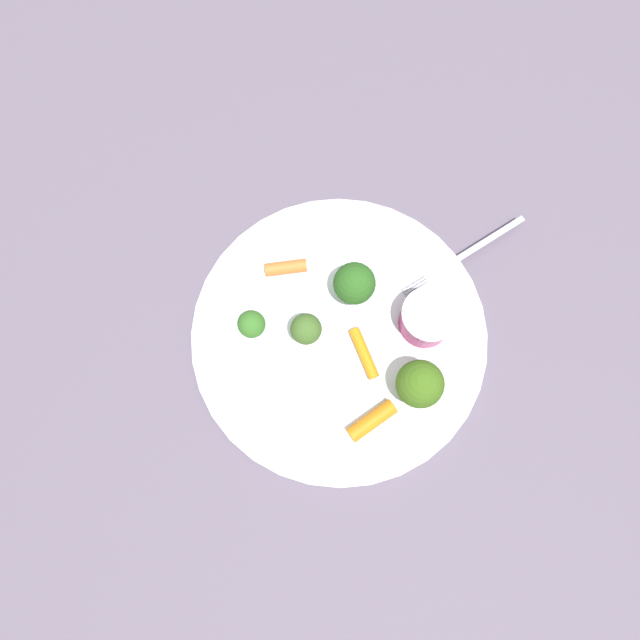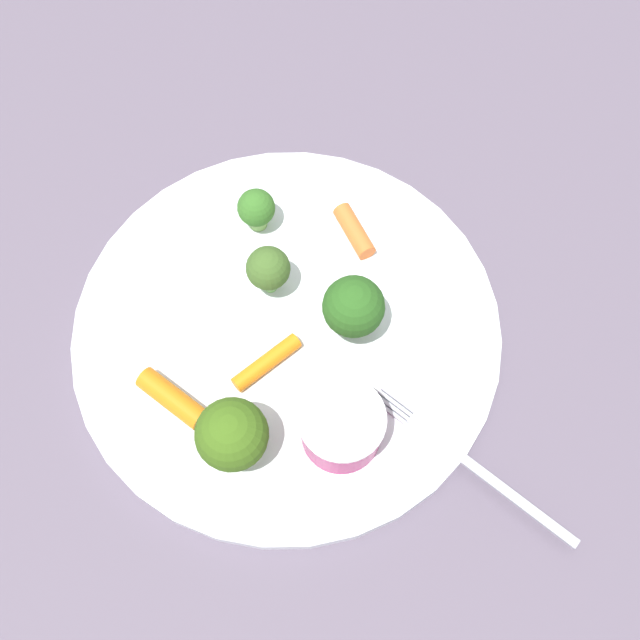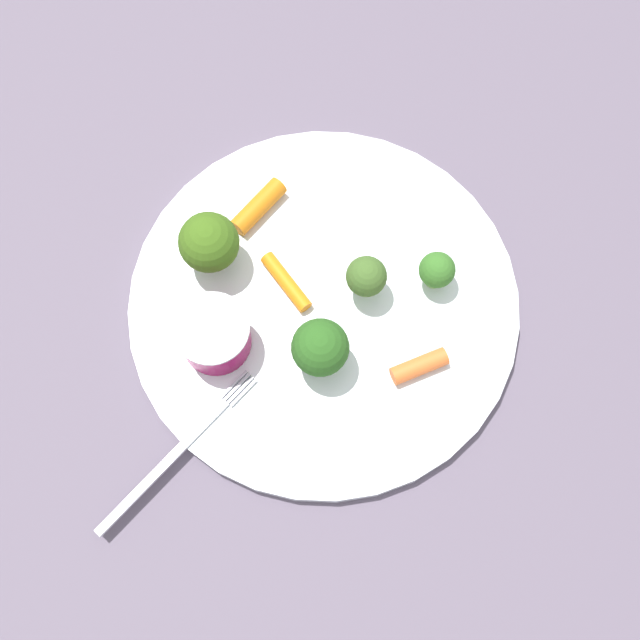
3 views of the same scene
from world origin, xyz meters
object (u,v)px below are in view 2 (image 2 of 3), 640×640
at_px(carrot_stick_2, 172,398).
at_px(carrot_stick_1, 354,231).
at_px(plate, 287,329).
at_px(sauce_cup, 342,427).
at_px(broccoli_floret_3, 256,209).
at_px(broccoli_floret_0, 232,435).
at_px(fork, 469,463).
at_px(broccoli_floret_1, 268,269).
at_px(carrot_stick_0, 267,362).
at_px(broccoli_floret_2, 354,307).

bearing_deg(carrot_stick_2, carrot_stick_1, 96.15).
distance_m(plate, sauce_cup, 0.09).
distance_m(sauce_cup, broccoli_floret_3, 0.18).
distance_m(broccoli_floret_0, fork, 0.16).
bearing_deg(plate, broccoli_floret_3, 154.87).
distance_m(plate, fork, 0.16).
height_order(broccoli_floret_1, carrot_stick_0, broccoli_floret_1).
bearing_deg(broccoli_floret_0, plate, 120.39).
height_order(plate, broccoli_floret_2, broccoli_floret_2).
xyz_separation_m(broccoli_floret_3, fork, (0.24, -0.01, -0.02)).
height_order(sauce_cup, carrot_stick_1, sauce_cup).
relative_size(broccoli_floret_1, fork, 0.28).
bearing_deg(broccoli_floret_1, carrot_stick_2, -75.95).
distance_m(broccoli_floret_0, broccoli_floret_3, 0.18).
relative_size(carrot_stick_2, fork, 0.33).
height_order(carrot_stick_1, carrot_stick_2, carrot_stick_2).
xyz_separation_m(sauce_cup, broccoli_floret_2, (-0.06, 0.06, 0.01)).
relative_size(sauce_cup, carrot_stick_0, 1.05).
distance_m(plate, broccoli_floret_2, 0.06).
relative_size(carrot_stick_0, carrot_stick_2, 1.03).
distance_m(broccoli_floret_2, broccoli_floret_3, 0.11).
bearing_deg(carrot_stick_0, carrot_stick_2, -107.17).
relative_size(broccoli_floret_3, carrot_stick_2, 0.71).
height_order(broccoli_floret_0, carrot_stick_0, broccoli_floret_0).
distance_m(broccoli_floret_1, carrot_stick_1, 0.08).
bearing_deg(plate, sauce_cup, -15.12).
bearing_deg(sauce_cup, fork, 36.72).
bearing_deg(broccoli_floret_0, carrot_stick_2, -166.21).
bearing_deg(broccoli_floret_0, broccoli_floret_1, 130.81).
xyz_separation_m(broccoli_floret_2, carrot_stick_1, (-0.06, 0.05, -0.02)).
relative_size(broccoli_floret_0, broccoli_floret_2, 1.06).
bearing_deg(fork, carrot_stick_0, -157.52).
bearing_deg(broccoli_floret_0, carrot_stick_0, 122.62).
bearing_deg(plate, broccoli_floret_1, 161.28).
xyz_separation_m(broccoli_floret_2, carrot_stick_2, (-0.04, -0.13, -0.02)).
height_order(broccoli_floret_2, broccoli_floret_3, broccoli_floret_2).
distance_m(plate, broccoli_floret_3, 0.09).
relative_size(broccoli_floret_1, carrot_stick_1, 1.01).
bearing_deg(plate, carrot_stick_0, -63.79).
bearing_deg(broccoli_floret_3, fork, -2.28).
distance_m(broccoli_floret_2, carrot_stick_0, 0.07).
distance_m(sauce_cup, fork, 0.09).
height_order(broccoli_floret_3, carrot_stick_1, broccoli_floret_3).
distance_m(plate, carrot_stick_1, 0.09).
relative_size(broccoli_floret_3, carrot_stick_1, 0.84).
distance_m(broccoli_floret_1, fork, 0.19).
distance_m(carrot_stick_1, carrot_stick_2, 0.18).
relative_size(plate, broccoli_floret_1, 6.95).
bearing_deg(fork, plate, -169.64).
bearing_deg(broccoli_floret_3, carrot_stick_0, -35.36).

